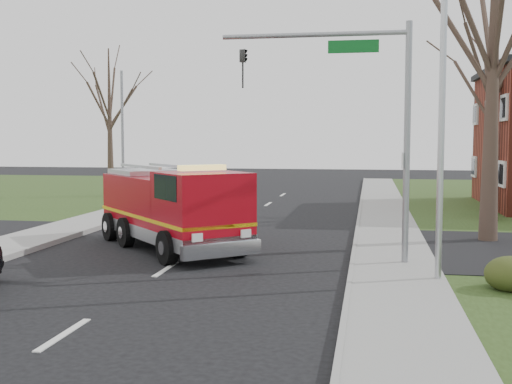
# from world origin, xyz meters

# --- Properties ---
(ground) EXTENTS (120.00, 120.00, 0.00)m
(ground) POSITION_xyz_m (0.00, 0.00, 0.00)
(ground) COLOR black
(ground) RESTS_ON ground
(sidewalk_right) EXTENTS (2.40, 80.00, 0.15)m
(sidewalk_right) POSITION_xyz_m (6.20, 0.00, 0.07)
(sidewalk_right) COLOR gray
(sidewalk_right) RESTS_ON ground
(health_center_sign) EXTENTS (0.12, 2.00, 1.40)m
(health_center_sign) POSITION_xyz_m (10.50, 12.50, 0.88)
(health_center_sign) COLOR #491118
(health_center_sign) RESTS_ON ground
(bare_tree_near) EXTENTS (6.00, 6.00, 12.00)m
(bare_tree_near) POSITION_xyz_m (9.50, 6.00, 7.41)
(bare_tree_near) COLOR #382921
(bare_tree_near) RESTS_ON ground
(bare_tree_far) EXTENTS (5.25, 5.25, 10.50)m
(bare_tree_far) POSITION_xyz_m (11.00, 15.00, 6.49)
(bare_tree_far) COLOR #382921
(bare_tree_far) RESTS_ON ground
(bare_tree_left) EXTENTS (4.50, 4.50, 9.00)m
(bare_tree_left) POSITION_xyz_m (-10.00, 20.00, 5.56)
(bare_tree_left) COLOR #382921
(bare_tree_left) RESTS_ON ground
(traffic_signal_mast) EXTENTS (5.29, 0.18, 6.80)m
(traffic_signal_mast) POSITION_xyz_m (5.21, 1.50, 4.71)
(traffic_signal_mast) COLOR gray
(traffic_signal_mast) RESTS_ON ground
(streetlight_pole) EXTENTS (1.48, 0.16, 8.40)m
(streetlight_pole) POSITION_xyz_m (7.14, -0.50, 4.55)
(streetlight_pole) COLOR #B7BABF
(streetlight_pole) RESTS_ON ground
(utility_pole_far) EXTENTS (0.14, 0.14, 7.00)m
(utility_pole_far) POSITION_xyz_m (-6.80, 14.00, 3.50)
(utility_pole_far) COLOR gray
(utility_pole_far) RESTS_ON ground
(fire_engine) EXTENTS (6.40, 6.88, 2.83)m
(fire_engine) POSITION_xyz_m (-0.80, 3.19, 1.28)
(fire_engine) COLOR #980712
(fire_engine) RESTS_ON ground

